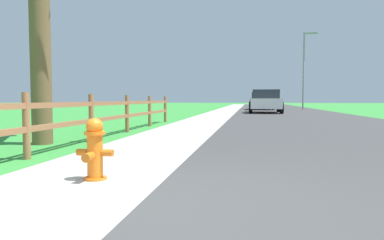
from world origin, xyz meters
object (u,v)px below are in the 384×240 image
at_px(parked_suv_white, 265,101).
at_px(street_lamp, 305,64).
at_px(parked_car_red, 262,101).
at_px(fire_hydrant, 95,149).

distance_m(parked_suv_white, street_lamp, 9.79).
relative_size(parked_car_red, street_lamp, 0.73).
bearing_deg(parked_suv_white, parked_car_red, 89.88).
distance_m(parked_suv_white, parked_car_red, 7.77).
relative_size(parked_suv_white, parked_car_red, 0.91).
bearing_deg(parked_car_red, street_lamp, 10.10).
bearing_deg(street_lamp, parked_suv_white, -113.96).
bearing_deg(parked_suv_white, fire_hydrant, -97.69).
bearing_deg(street_lamp, fire_hydrant, -102.70).
height_order(parked_suv_white, street_lamp, street_lamp).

